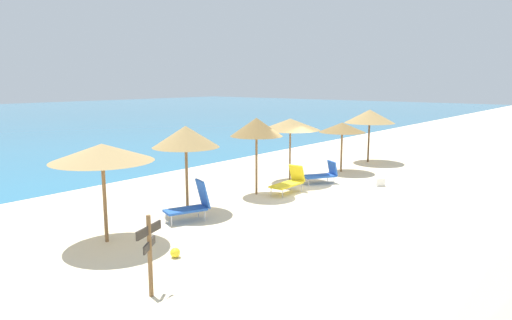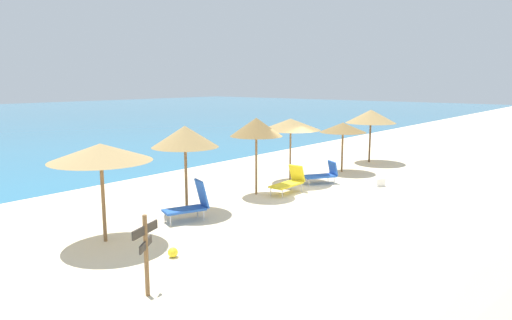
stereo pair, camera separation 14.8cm
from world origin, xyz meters
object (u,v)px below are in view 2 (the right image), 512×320
Objects in this scene: beach_umbrella_1 at (185,137)px; cooler_box at (379,182)px; beach_umbrella_0 at (101,153)px; wooden_signpost at (146,248)px; beach_umbrella_2 at (256,127)px; beach_umbrella_4 at (343,128)px; beach_ball at (173,252)px; lounge_chair_0 at (323,174)px; beach_umbrella_3 at (291,124)px; lounge_chair_1 at (191,204)px; beach_umbrella_5 at (371,116)px; lounge_chair_2 at (289,182)px.

beach_umbrella_1 is 8.54m from cooler_box.
beach_umbrella_0 reaches higher than wooden_signpost.
beach_umbrella_4 is (6.02, -0.29, -0.46)m from beach_umbrella_2.
beach_umbrella_2 is 7.13m from beach_ball.
lounge_chair_0 is (9.85, -0.73, -2.00)m from beach_umbrella_0.
wooden_signpost is (-11.12, -2.75, 0.60)m from lounge_chair_0.
beach_umbrella_3 is (2.75, 0.39, -0.11)m from beach_umbrella_2.
beach_umbrella_4 reaches higher than wooden_signpost.
beach_umbrella_3 reaches higher than beach_umbrella_0.
wooden_signpost reaches higher than lounge_chair_0.
beach_ball is (0.40, -2.29, -2.29)m from beach_umbrella_0.
beach_ball is at bearing -158.13° from beach_umbrella_2.
lounge_chair_1 is (-9.86, -0.27, -1.58)m from beach_umbrella_4.
beach_umbrella_0 is 3.45m from beach_umbrella_1.
beach_umbrella_3 is 0.97× the size of beach_umbrella_5.
wooden_signpost reaches higher than lounge_chair_1.
beach_umbrella_4 is (9.23, -0.62, -0.37)m from beach_umbrella_1.
lounge_chair_2 is at bearing -15.57° from beach_umbrella_1.
cooler_box is (7.54, -3.28, -2.31)m from beach_umbrella_1.
lounge_chair_1 reaches higher than beach_ball.
beach_umbrella_1 reaches higher than beach_umbrella_5.
beach_umbrella_4 is 1.40× the size of wooden_signpost.
lounge_chair_2 is 0.97× the size of wooden_signpost.
beach_umbrella_3 is 11.48m from wooden_signpost.
beach_umbrella_2 reaches higher than wooden_signpost.
beach_umbrella_1 is at bearing 174.06° from beach_umbrella_2.
lounge_chair_0 is (3.24, -0.94, -2.15)m from beach_umbrella_2.
beach_umbrella_2 is at bearing 48.45° from lounge_chair_2.
beach_umbrella_2 is 5.76m from cooler_box.
beach_umbrella_0 is at bearing 103.41° from lounge_chair_1.
wooden_signpost is (-7.88, -3.69, -1.55)m from beach_umbrella_2.
beach_umbrella_0 is 15.93m from beach_umbrella_5.
beach_umbrella_0 is 3.96m from wooden_signpost.
beach_umbrella_5 is 11.33× the size of beach_ball.
beach_umbrella_5 reaches higher than cooler_box.
wooden_signpost is 2.23m from beach_ball.
cooler_box is (4.33, -2.95, -2.39)m from beach_umbrella_2.
beach_umbrella_2 reaches higher than beach_ball.
wooden_signpost is at bearing -144.39° from beach_ball.
lounge_chair_2 reaches higher than lounge_chair_0.
beach_umbrella_3 is 1.82× the size of lounge_chair_1.
beach_umbrella_1 reaches higher than beach_umbrella_4.
beach_umbrella_1 reaches higher than lounge_chair_2.
beach_umbrella_1 is 1.02× the size of beach_umbrella_5.
lounge_chair_1 is at bearing -171.74° from beach_umbrella_2.
beach_umbrella_2 is 2.47m from lounge_chair_2.
lounge_chair_0 is at bearing -172.04° from beach_umbrella_5.
lounge_chair_0 is at bearing -72.49° from lounge_chair_1.
beach_umbrella_5 is 6.46m from lounge_chair_0.
lounge_chair_1 is at bearing -171.82° from beach_umbrella_3.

